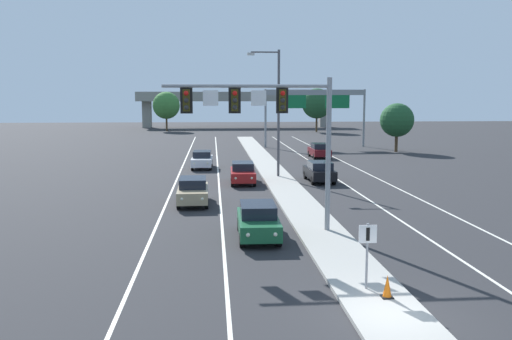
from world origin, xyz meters
name	(u,v)px	position (x,y,z in m)	size (l,w,h in m)	color
ground_plane	(390,318)	(0.00, 0.00, 0.00)	(260.00, 260.00, 0.00)	#28282B
median_island	(296,201)	(0.00, 18.00, 0.07)	(2.40, 110.00, 0.15)	#9E9B93
lane_stripe_oncoming_center	(219,185)	(-4.70, 25.00, 0.00)	(0.14, 100.00, 0.01)	silver
lane_stripe_receding_center	(344,183)	(4.70, 25.00, 0.00)	(0.14, 100.00, 0.01)	silver
edge_stripe_left	(174,186)	(-8.00, 25.00, 0.00)	(0.14, 100.00, 0.01)	silver
edge_stripe_right	(387,183)	(8.00, 25.00, 0.00)	(0.14, 100.00, 0.01)	silver
overhead_signal_mast	(270,117)	(-2.46, 10.26, 5.51)	(7.82, 0.44, 7.20)	gray
median_sign_post	(367,246)	(-0.10, 2.13, 1.59)	(0.60, 0.10, 2.20)	gray
street_lamp_median	(276,106)	(-0.12, 28.31, 5.79)	(2.58, 0.28, 10.00)	#4C4C51
car_oncoming_green	(258,220)	(-3.08, 9.54, 0.82)	(1.87, 4.49, 1.58)	#195633
car_oncoming_tan	(193,191)	(-6.36, 17.92, 0.82)	(1.86, 4.49, 1.58)	tan
car_oncoming_red	(243,173)	(-2.89, 25.73, 0.82)	(1.92, 4.51, 1.58)	maroon
car_oncoming_white	(202,159)	(-6.12, 34.81, 0.82)	(1.93, 4.51, 1.58)	silver
car_receding_black	(319,171)	(3.01, 25.99, 0.82)	(1.87, 4.49, 1.58)	black
car_receding_darkred	(319,150)	(6.26, 42.52, 0.82)	(1.83, 4.48, 1.58)	#5B0F14
traffic_cone_median_nose	(387,287)	(0.33, 1.27, 0.51)	(0.36, 0.36, 0.74)	black
highway_sign_gantry	(315,100)	(8.20, 55.53, 6.16)	(13.28, 0.42, 7.50)	gray
overpass_bridge	(236,101)	(0.00, 104.03, 5.78)	(42.40, 6.40, 7.65)	gray
tree_far_right_a	(397,120)	(16.66, 48.31, 3.77)	(4.00, 4.00, 5.78)	#4C3823
tree_far_right_c	(317,103)	(14.32, 86.44, 5.33)	(5.64, 5.64, 8.16)	#4C3823
tree_far_left_b	(166,105)	(-14.01, 91.60, 4.93)	(5.22, 5.22, 7.55)	#4C3823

